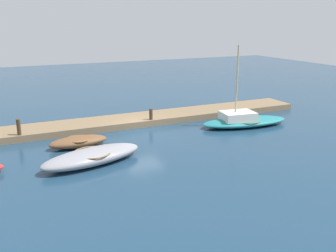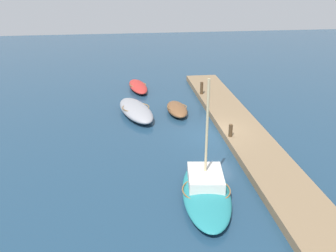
{
  "view_description": "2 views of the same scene",
  "coord_description": "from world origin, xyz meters",
  "px_view_note": "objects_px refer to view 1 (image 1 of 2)",
  "views": [
    {
      "loc": [
        9.0,
        23.38,
        7.34
      ],
      "look_at": [
        -0.09,
        3.91,
        1.29
      ],
      "focal_mm": 40.84,
      "sensor_mm": 36.0,
      "label": 1
    },
    {
      "loc": [
        -22.99,
        5.89,
        10.42
      ],
      "look_at": [
        -0.65,
        3.02,
        1.22
      ],
      "focal_mm": 42.74,
      "sensor_mm": 36.0,
      "label": 2
    }
  ],
  "objects_px": {
    "motorboat_grey": "(92,156)",
    "mooring_post_mid_west": "(19,127)",
    "rowboat_brown": "(78,142)",
    "sailboat_teal": "(243,120)",
    "mooring_post_west": "(151,114)"
  },
  "relations": [
    {
      "from": "mooring_post_west",
      "to": "mooring_post_mid_west",
      "type": "bearing_deg",
      "value": 0.0
    },
    {
      "from": "rowboat_brown",
      "to": "motorboat_grey",
      "type": "bearing_deg",
      "value": 88.89
    },
    {
      "from": "rowboat_brown",
      "to": "mooring_post_west",
      "type": "bearing_deg",
      "value": -158.84
    },
    {
      "from": "sailboat_teal",
      "to": "motorboat_grey",
      "type": "relative_size",
      "value": 1.12
    },
    {
      "from": "mooring_post_west",
      "to": "mooring_post_mid_west",
      "type": "distance_m",
      "value": 8.76
    },
    {
      "from": "motorboat_grey",
      "to": "mooring_post_west",
      "type": "bearing_deg",
      "value": -148.74
    },
    {
      "from": "mooring_post_west",
      "to": "mooring_post_mid_west",
      "type": "relative_size",
      "value": 0.79
    },
    {
      "from": "motorboat_grey",
      "to": "mooring_post_mid_west",
      "type": "distance_m",
      "value": 6.4
    },
    {
      "from": "motorboat_grey",
      "to": "mooring_post_west",
      "type": "distance_m",
      "value": 7.91
    },
    {
      "from": "sailboat_teal",
      "to": "mooring_post_west",
      "type": "distance_m",
      "value": 6.55
    },
    {
      "from": "rowboat_brown",
      "to": "motorboat_grey",
      "type": "xyz_separation_m",
      "value": [
        -0.07,
        3.06,
        0.08
      ]
    },
    {
      "from": "rowboat_brown",
      "to": "sailboat_teal",
      "type": "relative_size",
      "value": 0.53
    },
    {
      "from": "mooring_post_west",
      "to": "sailboat_teal",
      "type": "bearing_deg",
      "value": 154.45
    },
    {
      "from": "mooring_post_west",
      "to": "mooring_post_mid_west",
      "type": "xyz_separation_m",
      "value": [
        8.76,
        0.0,
        0.11
      ]
    },
    {
      "from": "rowboat_brown",
      "to": "motorboat_grey",
      "type": "distance_m",
      "value": 3.06
    }
  ]
}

